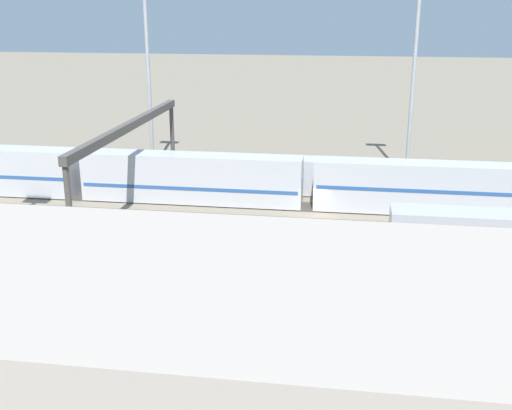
{
  "coord_description": "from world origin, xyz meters",
  "views": [
    {
      "loc": [
        -3.14,
        58.56,
        19.84
      ],
      "look_at": [
        4.98,
        5.18,
        2.5
      ],
      "focal_mm": 44.09,
      "sensor_mm": 36.0,
      "label": 1
    }
  ],
  "objects_px": {
    "train_on_track_2": "(192,178)",
    "train_on_track_1": "(309,176)",
    "light_mast_2": "(418,18)",
    "light_mast_0": "(147,39)",
    "maintenance_shed": "(253,373)",
    "signal_gantry": "(130,134)"
  },
  "relations": [
    {
      "from": "light_mast_0",
      "to": "maintenance_shed",
      "type": "height_order",
      "value": "light_mast_0"
    },
    {
      "from": "light_mast_0",
      "to": "maintenance_shed",
      "type": "relative_size",
      "value": 0.44
    },
    {
      "from": "light_mast_0",
      "to": "maintenance_shed",
      "type": "bearing_deg",
      "value": 112.22
    },
    {
      "from": "train_on_track_2",
      "to": "maintenance_shed",
      "type": "xyz_separation_m",
      "value": [
        -12.38,
        37.77,
        2.02
      ]
    },
    {
      "from": "train_on_track_1",
      "to": "light_mast_2",
      "type": "bearing_deg",
      "value": -144.87
    },
    {
      "from": "train_on_track_1",
      "to": "light_mast_2",
      "type": "xyz_separation_m",
      "value": [
        -10.98,
        -7.72,
        16.3
      ]
    },
    {
      "from": "train_on_track_2",
      "to": "signal_gantry",
      "type": "bearing_deg",
      "value": 24.71
    },
    {
      "from": "train_on_track_2",
      "to": "maintenance_shed",
      "type": "height_order",
      "value": "maintenance_shed"
    },
    {
      "from": "maintenance_shed",
      "to": "train_on_track_2",
      "type": "bearing_deg",
      "value": -71.86
    },
    {
      "from": "signal_gantry",
      "to": "maintenance_shed",
      "type": "height_order",
      "value": "maintenance_shed"
    },
    {
      "from": "signal_gantry",
      "to": "light_mast_2",
      "type": "bearing_deg",
      "value": -151.69
    },
    {
      "from": "light_mast_2",
      "to": "train_on_track_2",
      "type": "bearing_deg",
      "value": 29.13
    },
    {
      "from": "light_mast_2",
      "to": "light_mast_0",
      "type": "bearing_deg",
      "value": -0.07
    },
    {
      "from": "train_on_track_1",
      "to": "signal_gantry",
      "type": "bearing_deg",
      "value": 23.45
    },
    {
      "from": "train_on_track_1",
      "to": "light_mast_2",
      "type": "height_order",
      "value": "light_mast_2"
    },
    {
      "from": "train_on_track_2",
      "to": "signal_gantry",
      "type": "height_order",
      "value": "signal_gantry"
    },
    {
      "from": "maintenance_shed",
      "to": "train_on_track_1",
      "type": "bearing_deg",
      "value": -89.3
    },
    {
      "from": "train_on_track_2",
      "to": "train_on_track_1",
      "type": "distance_m",
      "value": 12.88
    },
    {
      "from": "train_on_track_2",
      "to": "train_on_track_1",
      "type": "height_order",
      "value": "train_on_track_2"
    },
    {
      "from": "train_on_track_2",
      "to": "light_mast_2",
      "type": "xyz_separation_m",
      "value": [
        -22.83,
        -12.72,
        15.72
      ]
    },
    {
      "from": "train_on_track_1",
      "to": "train_on_track_2",
      "type": "bearing_deg",
      "value": 22.87
    },
    {
      "from": "light_mast_0",
      "to": "signal_gantry",
      "type": "relative_size",
      "value": 0.82
    }
  ]
}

